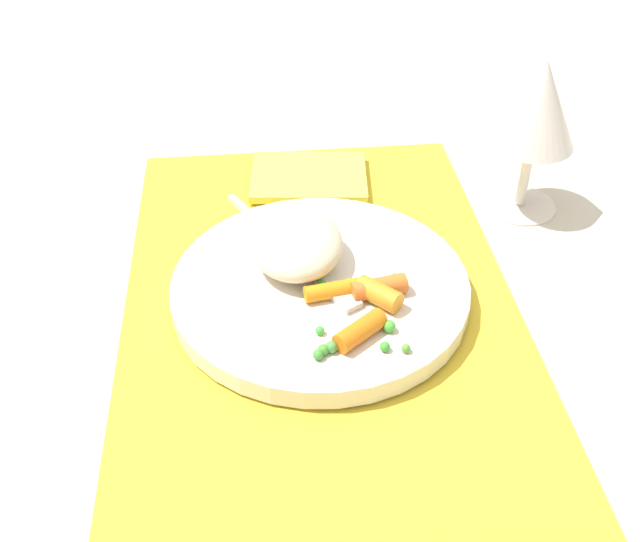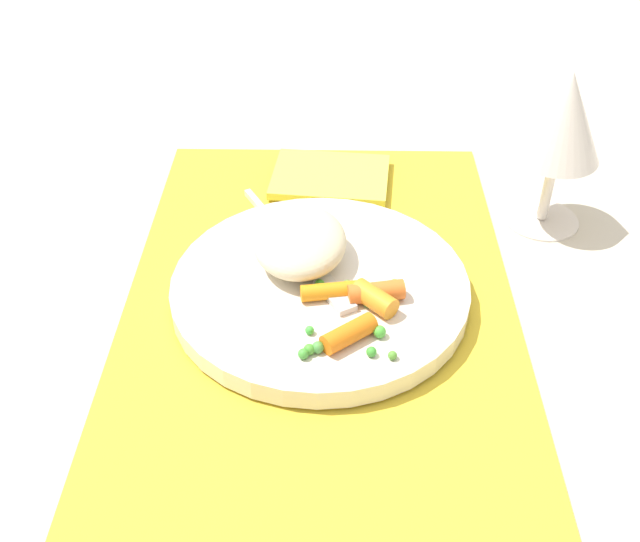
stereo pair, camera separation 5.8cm
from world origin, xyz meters
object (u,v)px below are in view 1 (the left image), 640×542
fork (300,260)px  wine_glass (538,108)px  rice_mound (296,243)px  carrot_portion (365,300)px  plate (320,288)px  napkin (309,177)px

fork → wine_glass: wine_glass is taller
rice_mound → carrot_portion: rice_mound is taller
plate → fork: 0.03m
carrot_portion → fork: size_ratio=0.48×
rice_mound → fork: size_ratio=0.55×
rice_mound → napkin: rice_mound is taller
rice_mound → fork: bearing=48.7°
carrot_portion → fork: 0.08m
carrot_portion → fork: bearing=-143.9°
carrot_portion → napkin: 0.23m
rice_mound → napkin: bearing=170.9°
fork → wine_glass: (-0.10, 0.23, 0.08)m
fork → napkin: bearing=172.3°
plate → rice_mound: (-0.03, -0.02, 0.03)m
napkin → carrot_portion: bearing=6.3°
plate → carrot_portion: (0.04, 0.03, 0.02)m
plate → fork: size_ratio=1.41×
fork → rice_mound: bearing=-131.3°
carrot_portion → wine_glass: size_ratio=0.55×
fork → carrot_portion: bearing=36.1°
plate → carrot_portion: 0.05m
plate → napkin: bearing=177.8°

